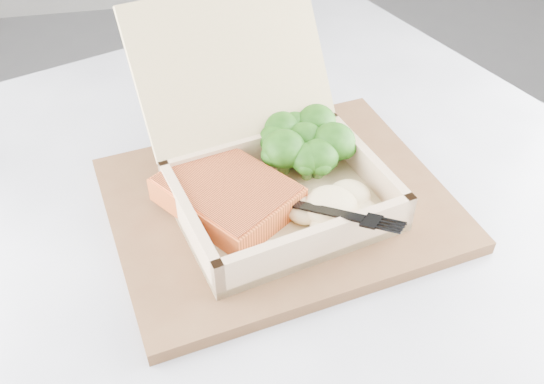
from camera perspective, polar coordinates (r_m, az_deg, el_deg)
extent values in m
cube|color=silver|center=(0.67, -0.38, -2.97)|extent=(1.11, 1.11, 0.03)
cube|color=brown|center=(0.66, 0.65, -1.08)|extent=(0.40, 0.35, 0.02)
cube|color=tan|center=(0.64, 0.98, -1.44)|extent=(0.25, 0.21, 0.01)
cube|color=tan|center=(0.60, -7.75, -3.06)|extent=(0.05, 0.16, 0.04)
cube|color=tan|center=(0.67, 8.87, 2.20)|extent=(0.05, 0.16, 0.04)
cube|color=tan|center=(0.58, 4.37, -4.95)|extent=(0.21, 0.06, 0.04)
cube|color=tan|center=(0.68, -1.86, 3.66)|extent=(0.21, 0.06, 0.04)
cube|color=tan|center=(0.67, -3.79, 11.85)|extent=(0.23, 0.15, 0.14)
cube|color=orange|center=(0.63, -4.23, -0.21)|extent=(0.16, 0.17, 0.03)
ellipsoid|color=beige|center=(0.61, 5.55, -1.32)|extent=(0.09, 0.08, 0.03)
cube|color=black|center=(0.61, 0.54, 0.09)|extent=(0.08, 0.07, 0.03)
cube|color=black|center=(0.58, 6.40, -2.48)|extent=(0.04, 0.04, 0.01)
cube|color=white|center=(0.82, -6.00, 7.64)|extent=(0.08, 0.15, 0.00)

